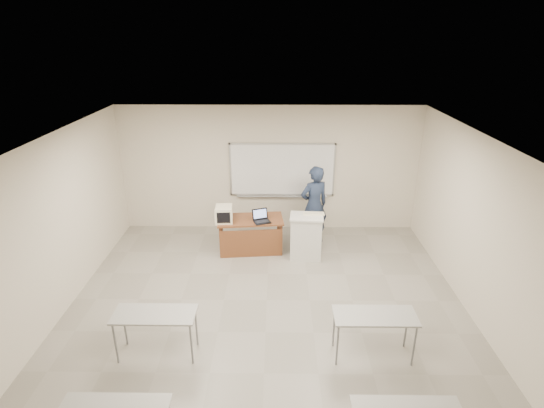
{
  "coord_description": "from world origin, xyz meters",
  "views": [
    {
      "loc": [
        0.17,
        -5.56,
        4.53
      ],
      "look_at": [
        0.08,
        2.2,
        1.35
      ],
      "focal_mm": 28.0,
      "sensor_mm": 36.0,
      "label": 1
    }
  ],
  "objects_px": {
    "instructor_desk": "(250,230)",
    "mouse": "(260,217)",
    "keyboard": "(314,214)",
    "crt_monitor": "(224,214)",
    "whiteboard": "(282,170)",
    "podium": "(306,236)",
    "laptop": "(262,219)",
    "presenter": "(314,205)"
  },
  "relations": [
    {
      "from": "whiteboard",
      "to": "podium",
      "type": "height_order",
      "value": "whiteboard"
    },
    {
      "from": "podium",
      "to": "keyboard",
      "type": "height_order",
      "value": "keyboard"
    },
    {
      "from": "instructor_desk",
      "to": "laptop",
      "type": "distance_m",
      "value": 0.38
    },
    {
      "from": "instructor_desk",
      "to": "mouse",
      "type": "relative_size",
      "value": 13.73
    },
    {
      "from": "mouse",
      "to": "presenter",
      "type": "distance_m",
      "value": 1.26
    },
    {
      "from": "instructor_desk",
      "to": "podium",
      "type": "xyz_separation_m",
      "value": [
        1.2,
        -0.2,
        -0.06
      ]
    },
    {
      "from": "whiteboard",
      "to": "keyboard",
      "type": "relative_size",
      "value": 5.57
    },
    {
      "from": "laptop",
      "to": "crt_monitor",
      "type": "bearing_deg",
      "value": 159.45
    },
    {
      "from": "podium",
      "to": "keyboard",
      "type": "distance_m",
      "value": 0.52
    },
    {
      "from": "instructor_desk",
      "to": "keyboard",
      "type": "distance_m",
      "value": 1.42
    },
    {
      "from": "instructor_desk",
      "to": "laptop",
      "type": "xyz_separation_m",
      "value": [
        0.27,
        -0.01,
        0.27
      ]
    },
    {
      "from": "instructor_desk",
      "to": "laptop",
      "type": "bearing_deg",
      "value": -8.27
    },
    {
      "from": "keyboard",
      "to": "presenter",
      "type": "bearing_deg",
      "value": 83.45
    },
    {
      "from": "mouse",
      "to": "presenter",
      "type": "bearing_deg",
      "value": -4.23
    },
    {
      "from": "keyboard",
      "to": "crt_monitor",
      "type": "bearing_deg",
      "value": 175.45
    },
    {
      "from": "whiteboard",
      "to": "instructor_desk",
      "type": "distance_m",
      "value": 1.73
    },
    {
      "from": "instructor_desk",
      "to": "crt_monitor",
      "type": "xyz_separation_m",
      "value": [
        -0.55,
        -0.01,
        0.37
      ]
    },
    {
      "from": "keyboard",
      "to": "laptop",
      "type": "bearing_deg",
      "value": 172.96
    },
    {
      "from": "instructor_desk",
      "to": "mouse",
      "type": "bearing_deg",
      "value": 33.29
    },
    {
      "from": "podium",
      "to": "keyboard",
      "type": "relative_size",
      "value": 2.16
    },
    {
      "from": "keyboard",
      "to": "presenter",
      "type": "distance_m",
      "value": 0.62
    },
    {
      "from": "podium",
      "to": "laptop",
      "type": "xyz_separation_m",
      "value": [
        -0.93,
        0.19,
        0.32
      ]
    },
    {
      "from": "whiteboard",
      "to": "keyboard",
      "type": "height_order",
      "value": "whiteboard"
    },
    {
      "from": "crt_monitor",
      "to": "keyboard",
      "type": "distance_m",
      "value": 1.9
    },
    {
      "from": "crt_monitor",
      "to": "presenter",
      "type": "bearing_deg",
      "value": 10.86
    },
    {
      "from": "crt_monitor",
      "to": "presenter",
      "type": "height_order",
      "value": "presenter"
    },
    {
      "from": "whiteboard",
      "to": "mouse",
      "type": "bearing_deg",
      "value": -114.35
    },
    {
      "from": "mouse",
      "to": "presenter",
      "type": "height_order",
      "value": "presenter"
    },
    {
      "from": "podium",
      "to": "crt_monitor",
      "type": "height_order",
      "value": "crt_monitor"
    },
    {
      "from": "mouse",
      "to": "crt_monitor",
      "type": "bearing_deg",
      "value": 173.55
    },
    {
      "from": "keyboard",
      "to": "mouse",
      "type": "bearing_deg",
      "value": 164.89
    },
    {
      "from": "laptop",
      "to": "presenter",
      "type": "height_order",
      "value": "presenter"
    },
    {
      "from": "podium",
      "to": "presenter",
      "type": "relative_size",
      "value": 0.53
    },
    {
      "from": "podium",
      "to": "presenter",
      "type": "bearing_deg",
      "value": 78.08
    },
    {
      "from": "whiteboard",
      "to": "instructor_desk",
      "type": "xyz_separation_m",
      "value": [
        -0.7,
        -1.27,
        -0.94
      ]
    },
    {
      "from": "whiteboard",
      "to": "laptop",
      "type": "relative_size",
      "value": 7.34
    },
    {
      "from": "whiteboard",
      "to": "keyboard",
      "type": "xyz_separation_m",
      "value": [
        0.65,
        -1.39,
        -0.51
      ]
    },
    {
      "from": "crt_monitor",
      "to": "instructor_desk",
      "type": "bearing_deg",
      "value": -2.24
    },
    {
      "from": "whiteboard",
      "to": "mouse",
      "type": "relative_size",
      "value": 24.16
    },
    {
      "from": "laptop",
      "to": "mouse",
      "type": "height_order",
      "value": "laptop"
    },
    {
      "from": "laptop",
      "to": "mouse",
      "type": "distance_m",
      "value": 0.19
    },
    {
      "from": "crt_monitor",
      "to": "laptop",
      "type": "xyz_separation_m",
      "value": [
        0.82,
        0.0,
        -0.11
      ]
    }
  ]
}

